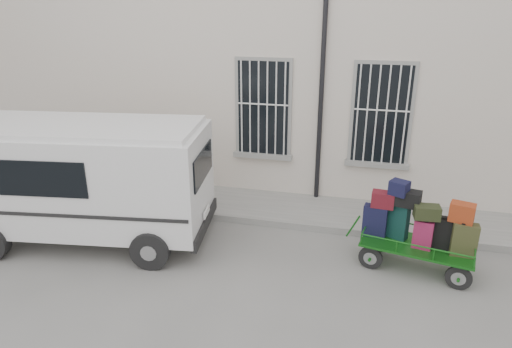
% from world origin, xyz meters
% --- Properties ---
extents(ground, '(80.00, 80.00, 0.00)m').
position_xyz_m(ground, '(0.00, 0.00, 0.00)').
color(ground, slate).
rests_on(ground, ground).
extents(building, '(24.00, 5.15, 6.00)m').
position_xyz_m(building, '(0.00, 5.50, 3.00)').
color(building, beige).
rests_on(building, ground).
extents(sidewalk, '(24.00, 1.70, 0.15)m').
position_xyz_m(sidewalk, '(0.00, 2.20, 0.07)').
color(sidewalk, gray).
rests_on(sidewalk, ground).
extents(luggage_cart, '(2.32, 1.27, 1.65)m').
position_xyz_m(luggage_cart, '(3.03, 0.37, 0.82)').
color(luggage_cart, black).
rests_on(luggage_cart, ground).
extents(van, '(5.07, 2.71, 2.44)m').
position_xyz_m(van, '(-3.34, 0.02, 1.40)').
color(van, white).
rests_on(van, ground).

